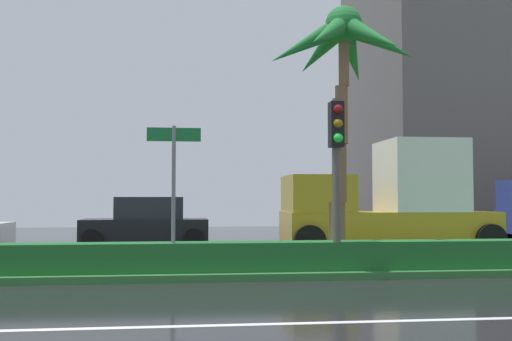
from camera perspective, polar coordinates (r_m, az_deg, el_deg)
ground_plane at (r=15.07m, az=-15.17°, el=-9.12°), size 90.00×42.00×0.10m
near_lane_divider_stripe at (r=8.28m, az=-22.48°, el=-13.99°), size 81.00×0.14×0.01m
median_strip at (r=14.08m, az=-15.77°, el=-9.06°), size 85.50×4.00×0.15m
median_hedge at (r=12.66m, az=-16.74°, el=-8.06°), size 76.50×0.70×0.60m
palm_tree_centre_left at (r=14.96m, az=8.30°, el=10.90°), size 3.92×3.73×6.22m
traffic_signal_median_right at (r=12.59m, az=7.72°, el=1.80°), size 0.28×0.43×3.62m
street_name_sign at (r=12.26m, az=-7.90°, el=-0.71°), size 1.10×0.08×3.00m
car_in_traffic_second at (r=21.02m, az=-10.43°, el=-4.95°), size 4.30×2.02×1.72m
box_truck_lead at (r=18.78m, az=12.72°, el=-3.00°), size 6.40×2.64×3.46m
building_far_right at (r=36.63m, az=21.39°, el=6.84°), size 14.27×10.85×15.28m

